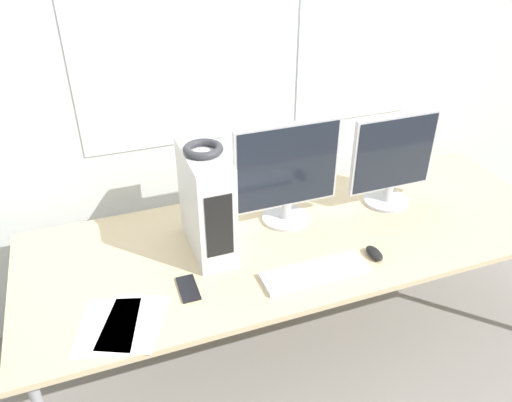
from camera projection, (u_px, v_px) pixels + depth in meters
wall_back at (258, 63)px, 2.49m from camera, size 8.00×0.07×2.70m
desk at (301, 240)px, 2.38m from camera, size 2.57×0.93×0.70m
pc_tower at (206, 202)px, 2.15m from camera, size 0.16×0.39×0.48m
headphones at (203, 149)px, 2.02m from camera, size 0.16×0.16×0.03m
monitor_main at (287, 173)px, 2.33m from camera, size 0.52×0.23×0.51m
monitor_right_near at (392, 161)px, 2.48m from camera, size 0.46×0.23×0.48m
keyboard at (315, 272)px, 2.10m from camera, size 0.46×0.14×0.02m
mouse at (374, 253)px, 2.21m from camera, size 0.06×0.11×0.03m
cell_phone at (188, 288)px, 2.03m from camera, size 0.08×0.16×0.01m
paper_sheet_left at (134, 322)px, 1.87m from camera, size 0.31×0.36×0.00m
paper_sheet_front at (107, 327)px, 1.85m from camera, size 0.29×0.34×0.00m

